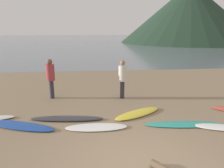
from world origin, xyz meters
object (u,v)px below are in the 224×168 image
object	(u,v)px
surfboard_5	(138,113)
person_1	(51,75)
surfboard_2	(20,126)
surfboard_6	(184,124)
person_0	(122,76)
surfboard_4	(96,127)
surfboard_3	(67,118)

from	to	relation	value
surfboard_5	person_1	distance (m)	4.26
surfboard_2	person_1	xyz separation A→B (m)	(0.51, 2.81, 1.02)
surfboard_5	surfboard_2	bearing A→B (deg)	159.72
surfboard_5	surfboard_6	bearing A→B (deg)	-65.56
surfboard_5	person_0	world-z (taller)	person_0
surfboard_4	surfboard_3	bearing A→B (deg)	145.87
surfboard_5	surfboard_6	xyz separation A→B (m)	(1.32, -1.00, -0.02)
surfboard_4	surfboard_5	world-z (taller)	surfboard_5
person_0	surfboard_4	bearing A→B (deg)	-112.43
surfboard_6	surfboard_2	bearing A→B (deg)	-179.67
person_0	person_1	size ratio (longest dim) A/B	0.97
surfboard_6	person_0	xyz separation A→B (m)	(-1.63, 2.89, 1.00)
surfboard_4	person_1	world-z (taller)	person_1
surfboard_6	person_0	world-z (taller)	person_0
surfboard_3	surfboard_5	world-z (taller)	surfboard_3
surfboard_2	person_0	world-z (taller)	person_0
surfboard_2	surfboard_3	distance (m)	1.49
surfboard_3	surfboard_4	size ratio (longest dim) A/B	1.27
surfboard_5	person_1	xyz separation A→B (m)	(-3.49, 2.22, 1.01)
surfboard_2	surfboard_3	xyz separation A→B (m)	(1.44, 0.39, 0.00)
person_0	surfboard_6	bearing A→B (deg)	-59.15
surfboard_6	person_0	distance (m)	3.46
surfboard_3	surfboard_6	world-z (taller)	surfboard_3
surfboard_2	person_0	xyz separation A→B (m)	(3.69, 2.48, 0.98)
surfboard_5	person_1	bearing A→B (deg)	118.91
surfboard_3	person_1	bearing A→B (deg)	116.39
surfboard_3	person_1	size ratio (longest dim) A/B	1.40
surfboard_2	surfboard_5	distance (m)	4.04
surfboard_4	person_0	distance (m)	3.24
surfboard_4	surfboard_6	distance (m)	2.88
surfboard_3	surfboard_4	distance (m)	1.24
surfboard_3	person_1	world-z (taller)	person_1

